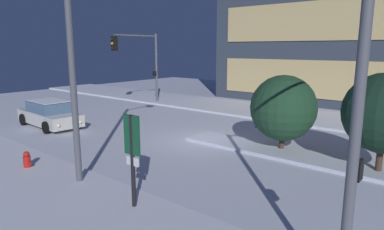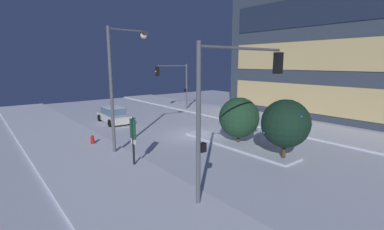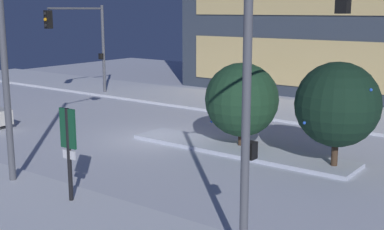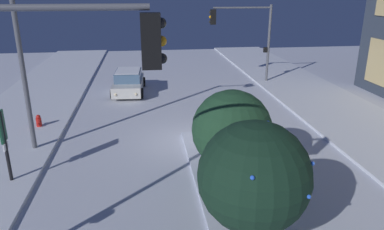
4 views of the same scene
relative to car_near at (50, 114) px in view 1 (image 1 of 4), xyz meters
name	(u,v)px [view 1 (image 1 of 4)]	position (x,y,z in m)	size (l,w,h in m)	color
ground	(204,141)	(8.68, 3.09, -0.71)	(52.00, 52.00, 0.00)	silver
curb_strip_near	(22,200)	(8.68, -5.54, -0.64)	(52.00, 5.20, 0.14)	silver
curb_strip_far	(282,114)	(8.68, 11.72, -0.64)	(52.00, 5.20, 0.14)	silver
median_strip	(280,152)	(12.39, 3.56, -0.64)	(9.00, 1.80, 0.14)	silver
car_near	(50,114)	(0.00, 0.00, 0.00)	(4.69, 2.20, 1.49)	silver
traffic_light_corner_far_left	(139,56)	(-1.42, 8.16, 3.10)	(0.32, 4.44, 5.51)	#565960
street_lamp_arched	(89,28)	(8.75, -2.98, 4.33)	(0.56, 2.76, 7.76)	#565960
fire_hydrant	(27,161)	(6.17, -4.18, -0.36)	(0.48, 0.26, 0.73)	red
parking_info_sign	(132,151)	(11.58, -3.77, 1.00)	(0.55, 0.12, 2.69)	black
decorated_tree_median	(283,108)	(12.26, 3.98, 1.20)	(2.80, 2.80, 3.31)	#473323
decorated_tree_left_of_median	(384,113)	(16.13, 3.59, 1.50)	(2.80, 2.80, 3.61)	#473323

